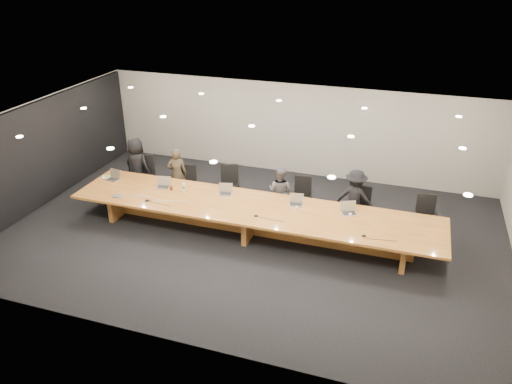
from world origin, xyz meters
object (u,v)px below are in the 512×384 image
chair_far_left (144,175)px  paper_cup_far (350,215)px  chair_mid_right (302,197)px  laptop_e (350,209)px  person_c (280,191)px  water_bottle (184,187)px  chair_far_right (426,217)px  mic_right (364,235)px  laptop_a (112,175)px  laptop_b (163,183)px  person_b (177,174)px  chair_right (360,206)px  amber_mug (171,188)px  laptop_d (296,200)px  chair_mid_left (229,186)px  mic_center (256,215)px  mic_left (147,200)px  av_box (118,196)px  chair_left (188,183)px  laptop_c (225,190)px  person_a (137,165)px  person_d (355,198)px  conference_table (252,215)px  paper_cup_near (297,208)px

chair_far_left → paper_cup_far: bearing=-16.8°
chair_mid_right → laptop_e: size_ratio=2.93×
person_c → water_bottle: size_ratio=6.11×
chair_far_right → mic_right: (-1.27, -1.71, 0.22)m
chair_far_right → laptop_a: (-8.04, -0.89, 0.34)m
laptop_e → laptop_b: bearing=156.6°
person_b → chair_right: bearing=159.6°
amber_mug → chair_mid_right: bearing=19.1°
person_c → mic_right: 2.90m
laptop_e → laptop_a: bearing=156.4°
laptop_d → chair_far_left: bearing=162.3°
chair_far_left → chair_mid_right: size_ratio=1.08×
chair_far_right → person_b: person_b is taller
laptop_e → chair_mid_left: bearing=140.4°
water_bottle → mic_center: water_bottle is taller
mic_left → person_c: bearing=29.9°
laptop_b → laptop_e: (4.81, 0.07, 0.00)m
chair_mid_left → mic_left: 2.32m
chair_mid_left → laptop_a: chair_mid_left is taller
laptop_a → mic_left: bearing=-17.8°
laptop_a → av_box: 1.10m
chair_left → person_c: (2.66, -0.03, 0.17)m
laptop_a → paper_cup_far: bearing=10.0°
chair_right → laptop_d: size_ratio=3.04×
chair_mid_left → laptop_b: bearing=-160.6°
person_b → laptop_b: (0.06, -0.92, 0.15)m
chair_right → person_b: size_ratio=0.69×
person_b → laptop_c: bearing=134.2°
chair_right → mic_center: (-2.18, -1.70, 0.25)m
chair_left → chair_far_right: bearing=-13.5°
person_c → chair_far_right: bearing=-167.2°
chair_far_left → chair_left: 1.34m
chair_far_left → chair_left: size_ratio=1.13×
person_a → person_d: (6.16, -0.02, -0.06)m
chair_left → person_a: person_a is taller
mic_right → chair_far_left: bearing=164.9°
mic_left → mic_right: bearing=-0.3°
person_b → mic_left: size_ratio=12.00×
chair_right → chair_mid_right: bearing=-175.0°
chair_far_left → mic_center: (3.85, -1.58, 0.19)m
chair_mid_right → paper_cup_far: 1.79m
person_a → conference_table: bearing=169.1°
chair_right → av_box: bearing=-155.7°
person_b → paper_cup_near: person_b is taller
paper_cup_far → mic_right: (0.42, -0.78, -0.03)m
laptop_d → mic_center: 1.12m
person_c → laptop_d: size_ratio=4.02×
mic_center → mic_right: size_ratio=1.04×
chair_far_left → laptop_a: 1.03m
chair_mid_left → water_bottle: (-0.83, -1.03, 0.29)m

